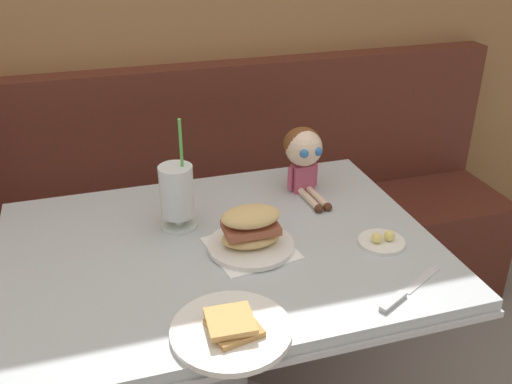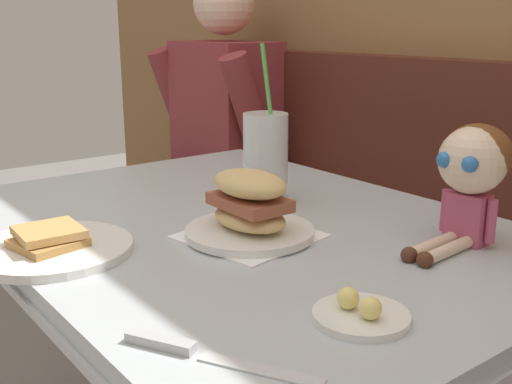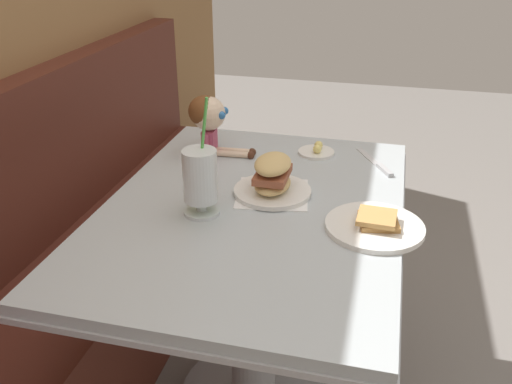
{
  "view_description": "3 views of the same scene",
  "coord_description": "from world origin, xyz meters",
  "px_view_note": "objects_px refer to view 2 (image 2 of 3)",
  "views": [
    {
      "loc": [
        -0.27,
        -1.03,
        1.53
      ],
      "look_at": [
        0.12,
        0.24,
        0.84
      ],
      "focal_mm": 40.09,
      "sensor_mm": 36.0,
      "label": 1
    },
    {
      "loc": [
        0.87,
        -0.46,
        1.09
      ],
      "look_at": [
        -0.0,
        0.22,
        0.79
      ],
      "focal_mm": 43.59,
      "sensor_mm": 36.0,
      "label": 2
    },
    {
      "loc": [
        -1.31,
        -0.16,
        1.45
      ],
      "look_at": [
        0.02,
        0.18,
        0.77
      ],
      "focal_mm": 39.13,
      "sensor_mm": 36.0,
      "label": 3
    }
  ],
  "objects_px": {
    "seated_doll": "(472,167)",
    "butter_saucer": "(361,313)",
    "sandwich_plate": "(250,211)",
    "butter_knife": "(187,349)",
    "milkshake_glass": "(266,153)",
    "diner_patron": "(216,125)",
    "toast_plate": "(52,247)"
  },
  "relations": [
    {
      "from": "milkshake_glass",
      "to": "diner_patron",
      "type": "distance_m",
      "value": 0.98
    },
    {
      "from": "sandwich_plate",
      "to": "seated_doll",
      "type": "relative_size",
      "value": 1.03
    },
    {
      "from": "toast_plate",
      "to": "seated_doll",
      "type": "xyz_separation_m",
      "value": [
        0.37,
        0.56,
        0.12
      ]
    },
    {
      "from": "butter_knife",
      "to": "diner_patron",
      "type": "relative_size",
      "value": 0.27
    },
    {
      "from": "milkshake_glass",
      "to": "butter_saucer",
      "type": "xyz_separation_m",
      "value": [
        0.48,
        -0.23,
        -0.09
      ]
    },
    {
      "from": "sandwich_plate",
      "to": "milkshake_glass",
      "type": "bearing_deg",
      "value": 134.6
    },
    {
      "from": "seated_doll",
      "to": "sandwich_plate",
      "type": "bearing_deg",
      "value": -132.19
    },
    {
      "from": "sandwich_plate",
      "to": "butter_knife",
      "type": "relative_size",
      "value": 1.06
    },
    {
      "from": "toast_plate",
      "to": "butter_saucer",
      "type": "relative_size",
      "value": 2.08
    },
    {
      "from": "sandwich_plate",
      "to": "seated_doll",
      "type": "bearing_deg",
      "value": 47.81
    },
    {
      "from": "sandwich_plate",
      "to": "butter_saucer",
      "type": "distance_m",
      "value": 0.34
    },
    {
      "from": "sandwich_plate",
      "to": "butter_knife",
      "type": "height_order",
      "value": "sandwich_plate"
    },
    {
      "from": "sandwich_plate",
      "to": "diner_patron",
      "type": "distance_m",
      "value": 1.19
    },
    {
      "from": "seated_doll",
      "to": "butter_saucer",
      "type": "bearing_deg",
      "value": -75.92
    },
    {
      "from": "butter_knife",
      "to": "sandwich_plate",
      "type": "bearing_deg",
      "value": 132.65
    },
    {
      "from": "butter_saucer",
      "to": "diner_patron",
      "type": "relative_size",
      "value": 0.15
    },
    {
      "from": "toast_plate",
      "to": "sandwich_plate",
      "type": "height_order",
      "value": "sandwich_plate"
    },
    {
      "from": "butter_knife",
      "to": "diner_patron",
      "type": "xyz_separation_m",
      "value": [
        -1.28,
        0.9,
        -0.0
      ]
    },
    {
      "from": "toast_plate",
      "to": "butter_knife",
      "type": "xyz_separation_m",
      "value": [
        0.39,
        0.01,
        -0.01
      ]
    },
    {
      "from": "milkshake_glass",
      "to": "butter_saucer",
      "type": "relative_size",
      "value": 2.63
    },
    {
      "from": "milkshake_glass",
      "to": "seated_doll",
      "type": "height_order",
      "value": "milkshake_glass"
    },
    {
      "from": "diner_patron",
      "to": "butter_saucer",
      "type": "bearing_deg",
      "value": -27.42
    },
    {
      "from": "sandwich_plate",
      "to": "butter_knife",
      "type": "xyz_separation_m",
      "value": [
        0.26,
        -0.29,
        -0.04
      ]
    },
    {
      "from": "milkshake_glass",
      "to": "butter_knife",
      "type": "bearing_deg",
      "value": -46.65
    },
    {
      "from": "toast_plate",
      "to": "seated_doll",
      "type": "height_order",
      "value": "seated_doll"
    },
    {
      "from": "toast_plate",
      "to": "diner_patron",
      "type": "xyz_separation_m",
      "value": [
        -0.88,
        0.91,
        -0.01
      ]
    },
    {
      "from": "butter_saucer",
      "to": "seated_doll",
      "type": "relative_size",
      "value": 0.54
    },
    {
      "from": "butter_knife",
      "to": "milkshake_glass",
      "type": "bearing_deg",
      "value": 133.35
    },
    {
      "from": "sandwich_plate",
      "to": "butter_knife",
      "type": "distance_m",
      "value": 0.39
    },
    {
      "from": "toast_plate",
      "to": "butter_knife",
      "type": "distance_m",
      "value": 0.39
    },
    {
      "from": "butter_saucer",
      "to": "butter_knife",
      "type": "xyz_separation_m",
      "value": [
        -0.06,
        -0.21,
        -0.0
      ]
    },
    {
      "from": "sandwich_plate",
      "to": "seated_doll",
      "type": "distance_m",
      "value": 0.37
    }
  ]
}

